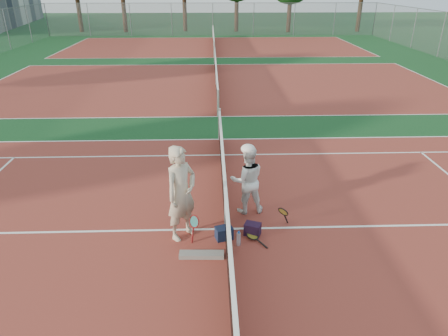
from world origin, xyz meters
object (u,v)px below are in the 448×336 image
object	(u,v)px
player_a	(181,193)
sports_bag_navy	(224,233)
racket_red	(194,228)
player_b	(247,180)
sports_bag_purple	(253,229)
racket_spare	(252,236)
racket_black_held	(283,217)
water_bottle	(239,239)
net_main	(225,209)

from	to	relation	value
player_a	sports_bag_navy	bearing A→B (deg)	-56.47
racket_red	player_b	bearing A→B (deg)	-12.42
sports_bag_navy	sports_bag_purple	size ratio (longest dim) A/B	1.05
player_a	racket_spare	size ratio (longest dim) A/B	3.44
player_a	racket_spare	distance (m)	1.78
player_a	racket_red	xyz separation A→B (m)	(0.25, -0.18, -0.74)
racket_black_held	water_bottle	xyz separation A→B (m)	(-1.01, -0.61, -0.11)
player_a	sports_bag_purple	world-z (taller)	player_a
sports_bag_navy	net_main	bearing A→B (deg)	83.12
racket_spare	sports_bag_purple	bearing A→B (deg)	-40.51
player_b	sports_bag_purple	distance (m)	1.20
sports_bag_navy	sports_bag_purple	distance (m)	0.63
player_b	racket_black_held	distance (m)	1.18
player_b	racket_red	distance (m)	1.74
racket_spare	net_main	bearing A→B (deg)	21.55
racket_spare	player_a	bearing A→B (deg)	48.44
sports_bag_navy	player_a	bearing A→B (deg)	170.65
racket_red	racket_black_held	bearing A→B (deg)	-44.71
racket_red	racket_spare	size ratio (longest dim) A/B	0.99
water_bottle	sports_bag_purple	bearing A→B (deg)	48.84
player_a	net_main	bearing A→B (deg)	-34.24
racket_red	racket_spare	distance (m)	1.25
player_a	racket_black_held	size ratio (longest dim) A/B	3.90
player_a	sports_bag_purple	size ratio (longest dim) A/B	6.13
racket_red	racket_spare	xyz separation A→B (m)	(1.22, 0.03, -0.25)
player_b	racket_red	size ratio (longest dim) A/B	2.76
racket_red	racket_black_held	xyz separation A→B (m)	(1.92, 0.40, -0.03)
sports_bag_navy	water_bottle	size ratio (longest dim) A/B	1.17
racket_red	water_bottle	world-z (taller)	racket_red
player_a	racket_red	bearing A→B (deg)	-83.20
player_a	racket_black_held	xyz separation A→B (m)	(2.17, 0.22, -0.77)
racket_red	sports_bag_navy	world-z (taller)	racket_red
player_b	sports_bag_purple	bearing A→B (deg)	86.34
sports_bag_purple	racket_spare	bearing A→B (deg)	-95.02
racket_red	water_bottle	distance (m)	0.95
player_a	sports_bag_navy	xyz separation A→B (m)	(0.87, -0.14, -0.89)
net_main	racket_red	world-z (taller)	net_main
player_b	sports_bag_navy	size ratio (longest dim) A/B	4.64
racket_red	sports_bag_navy	bearing A→B (deg)	-53.04
racket_red	sports_bag_purple	xyz separation A→B (m)	(1.24, 0.16, -0.16)
sports_bag_purple	sports_bag_navy	bearing A→B (deg)	-168.52
player_a	sports_bag_navy	world-z (taller)	player_a
player_b	net_main	bearing A→B (deg)	49.05
racket_black_held	water_bottle	world-z (taller)	racket_black_held
net_main	water_bottle	bearing A→B (deg)	-67.24
racket_red	sports_bag_purple	world-z (taller)	racket_red
water_bottle	racket_black_held	bearing A→B (deg)	31.24
racket_spare	sports_bag_navy	bearing A→B (deg)	53.22
player_b	racket_red	xyz separation A→B (m)	(-1.19, -1.16, -0.52)
sports_bag_purple	player_a	bearing A→B (deg)	179.32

